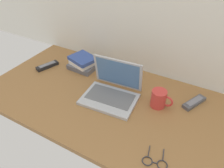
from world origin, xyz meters
TOP-DOWN VIEW (x-y plane):
  - desk at (0.00, 0.00)m, footprint 1.60×0.76m
  - laptop at (-0.03, 0.03)m, footprint 0.33×0.28m
  - coffee_mug at (0.24, 0.09)m, footprint 0.12×0.08m
  - remote_control_near at (-0.59, 0.09)m, footprint 0.10×0.17m
  - remote_control_far at (0.41, 0.20)m, footprint 0.11×0.16m
  - eyeglasses at (0.34, -0.26)m, footprint 0.12×0.12m
  - book_stack at (-0.36, 0.21)m, footprint 0.20×0.18m

SIDE VIEW (x-z plane):
  - desk at x=0.00m, z-range 0.00..0.03m
  - eyeglasses at x=0.34m, z-range 0.03..0.04m
  - remote_control_near at x=-0.59m, z-range 0.03..0.05m
  - remote_control_far at x=0.41m, z-range 0.03..0.05m
  - book_stack at x=-0.36m, z-range 0.03..0.12m
  - laptop at x=-0.03m, z-range -0.03..0.18m
  - coffee_mug at x=0.24m, z-range 0.03..0.13m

